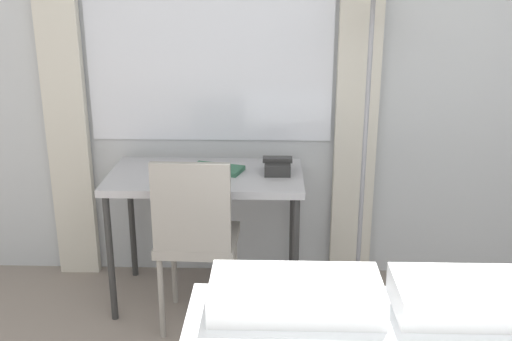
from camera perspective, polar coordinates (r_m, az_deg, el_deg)
The scene contains 5 objects.
wall_back_with_window at distance 3.46m, azimuth 3.19°, elevation 11.08°, with size 5.67×0.13×2.70m.
desk at distance 3.27m, azimuth -4.78°, elevation -1.43°, with size 1.05×0.58×0.75m.
desk_chair at distance 3.04m, azimuth -5.76°, elevation -5.91°, with size 0.41×0.41×0.95m.
telephone at distance 3.25m, azimuth 2.06°, elevation 0.44°, with size 0.16×0.18×0.09m.
book at distance 3.28m, azimuth -3.77°, elevation 0.17°, with size 0.31×0.23×0.02m.
Camera 1 is at (-0.15, -0.75, 1.78)m, focal length 42.00 mm.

